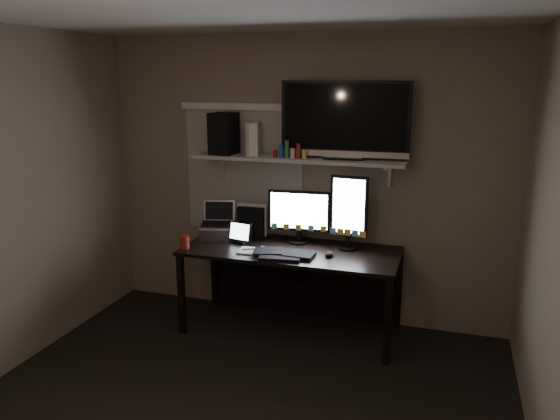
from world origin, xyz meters
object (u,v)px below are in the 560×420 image
at_px(keyboard, 284,253).
at_px(speaker, 224,134).
at_px(laptop, 215,221).
at_px(tablet, 240,233).
at_px(cup, 185,242).
at_px(tv, 345,120).
at_px(mouse, 329,254).
at_px(game_console, 255,138).
at_px(monitor_portrait, 349,212).
at_px(monitor_landscape, 299,216).
at_px(desk, 295,264).

relative_size(keyboard, speaker, 1.41).
bearing_deg(laptop, tablet, -27.28).
height_order(cup, tv, tv).
bearing_deg(keyboard, mouse, 6.38).
xyz_separation_m(cup, game_console, (0.46, 0.48, 0.83)).
bearing_deg(tv, monitor_portrait, -41.45).
bearing_deg(monitor_portrait, game_console, -178.95).
xyz_separation_m(mouse, tablet, (-0.81, 0.11, 0.08)).
height_order(monitor_portrait, game_console, game_console).
xyz_separation_m(monitor_landscape, game_console, (-0.41, 0.03, 0.65)).
height_order(laptop, game_console, game_console).
bearing_deg(tablet, mouse, 3.05).
bearing_deg(laptop, monitor_landscape, -5.89).
height_order(monitor_portrait, mouse, monitor_portrait).
distance_m(keyboard, mouse, 0.36).
xyz_separation_m(tablet, tv, (0.85, 0.18, 0.97)).
xyz_separation_m(cup, speaker, (0.19, 0.42, 0.87)).
height_order(mouse, cup, cup).
relative_size(monitor_portrait, speaker, 1.78).
height_order(monitor_portrait, laptop, monitor_portrait).
relative_size(monitor_landscape, game_console, 1.94).
xyz_separation_m(keyboard, speaker, (-0.65, 0.34, 0.91)).
bearing_deg(cup, tablet, 35.53).
height_order(keyboard, game_console, game_console).
distance_m(monitor_landscape, game_console, 0.77).
height_order(monitor_portrait, keyboard, monitor_portrait).
distance_m(monitor_portrait, laptop, 1.19).
xyz_separation_m(monitor_portrait, tablet, (-0.92, -0.13, -0.22)).
bearing_deg(mouse, keyboard, -169.48).
distance_m(keyboard, tv, 1.18).
height_order(tablet, game_console, game_console).
relative_size(mouse, laptop, 0.34).
distance_m(monitor_landscape, cup, 0.99).
distance_m(monitor_landscape, tablet, 0.53).
height_order(desk, tablet, tablet).
relative_size(cup, game_console, 0.40).
xyz_separation_m(keyboard, laptop, (-0.72, 0.26, 0.14)).
xyz_separation_m(monitor_portrait, speaker, (-1.11, 0.02, 0.61)).
bearing_deg(tv, keyboard, -137.87).
relative_size(keyboard, game_console, 1.80).
xyz_separation_m(keyboard, tablet, (-0.46, 0.20, 0.08)).
relative_size(desk, game_console, 6.48).
bearing_deg(keyboard, monitor_landscape, 79.08).
bearing_deg(laptop, mouse, -23.08).
bearing_deg(monitor_portrait, laptop, -171.06).
relative_size(keyboard, laptop, 1.57).
height_order(desk, tv, tv).
relative_size(monitor_landscape, tablet, 2.45).
xyz_separation_m(cup, tv, (1.24, 0.46, 1.01)).
bearing_deg(tablet, speaker, 154.16).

